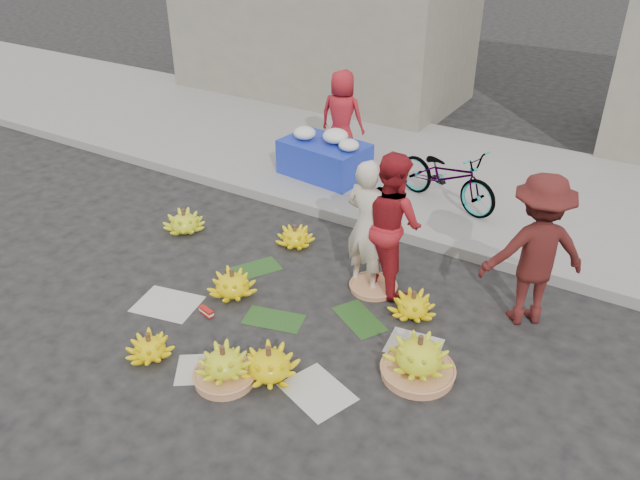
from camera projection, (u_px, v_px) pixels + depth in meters
The scene contains 23 objects.
ground at pixel (291, 313), 6.96m from camera, with size 80.00×80.00×0.00m, color black.
curb at pixel (381, 226), 8.54m from camera, with size 40.00×0.25×0.15m, color gray.
sidewalk at pixel (439, 174), 10.10m from camera, with size 40.00×4.00×0.12m, color gray.
building_left at pixel (322, 0), 13.07m from camera, with size 6.00×3.00×4.00m, color gray.
newspaper_scatter at pixel (248, 353), 6.37m from camera, with size 3.20×1.80×0.00m, color beige, non-canonical shape.
banana_leaves at pixel (294, 301), 7.15m from camera, with size 2.00×1.00×0.00m, color #1C4216, non-canonical shape.
banana_bunch_0 at pixel (233, 284), 7.20m from camera, with size 0.63×0.63×0.35m.
banana_bunch_1 at pixel (150, 347), 6.27m from camera, with size 0.57×0.57×0.29m.
banana_bunch_2 at pixel (224, 366), 5.94m from camera, with size 0.59×0.59×0.42m.
banana_bunch_3 at pixel (269, 364), 6.00m from camera, with size 0.74×0.74×0.36m.
banana_bunch_4 at pixel (419, 358), 5.99m from camera, with size 0.81×0.81×0.48m.
banana_bunch_5 at pixel (413, 305), 6.87m from camera, with size 0.63×0.63×0.31m.
banana_bunch_6 at pixel (184, 222), 8.50m from camera, with size 0.58×0.58×0.34m.
banana_bunch_7 at pixel (295, 237), 8.19m from camera, with size 0.51×0.51×0.30m.
basket_spare at pixel (373, 287), 7.35m from camera, with size 0.54×0.54×0.06m, color #B3724B.
incense_stack at pixel (206, 312), 6.90m from camera, with size 0.20×0.06×0.08m, color #AB1912.
vendor_cream at pixel (367, 226), 7.05m from camera, with size 0.59×0.38×1.60m, color beige.
vendor_red at pixel (391, 223), 7.03m from camera, with size 0.82×0.64×1.69m, color red.
man_striped at pixel (536, 251), 6.46m from camera, with size 1.11×0.64×1.72m, color maroon.
flower_table at pixel (325, 156), 9.75m from camera, with size 1.40×0.97×0.76m.
grey_bucket at pixel (289, 159), 10.00m from camera, with size 0.33×0.33×0.38m, color slate.
flower_vendor at pixel (342, 117), 10.07m from camera, with size 0.74×0.48×1.50m, color red.
bicycle at pixel (447, 176), 8.82m from camera, with size 1.66×0.58×0.87m, color gray.
Camera 1 is at (3.21, -4.61, 4.21)m, focal length 35.00 mm.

